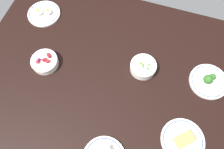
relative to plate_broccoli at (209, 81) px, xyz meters
The scene contains 6 objects.
dining_table 52.16cm from the plate_broccoli, 166.12° to the right, with size 154.17×114.53×4.00cm, color black.
plate_broccoli is the anchor object (origin of this frame).
plate_cheese 35.33cm from the plate_broccoli, 102.12° to the right, with size 21.28×21.28×4.74cm.
plate_eggs 105.17cm from the plate_broccoli, behind, with size 20.13×20.13×4.89cm.
bowl_berries 89.90cm from the plate_broccoli, 169.28° to the right, with size 14.79×14.79×6.18cm.
bowl_peas 35.75cm from the plate_broccoli, behind, with size 14.34×14.34×6.27cm.
Camera 1 is at (14.82, -45.83, 114.08)cm, focal length 35.05 mm.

